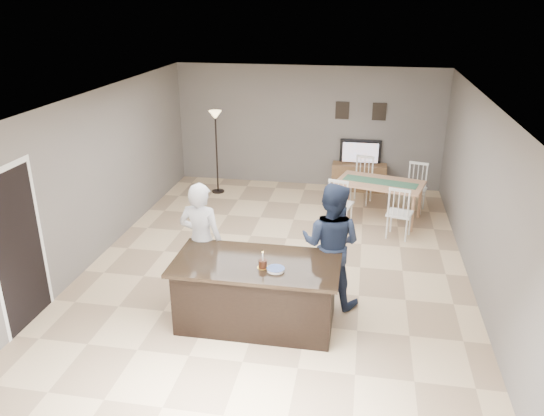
% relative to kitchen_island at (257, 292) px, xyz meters
% --- Properties ---
extents(floor, '(8.00, 8.00, 0.00)m').
position_rel_kitchen_island_xyz_m(floor, '(0.00, 1.80, -0.45)').
color(floor, '#D5B689').
rests_on(floor, ground).
extents(room_shell, '(8.00, 8.00, 8.00)m').
position_rel_kitchen_island_xyz_m(room_shell, '(0.00, 1.80, 1.22)').
color(room_shell, slate).
rests_on(room_shell, floor).
extents(kitchen_island, '(2.15, 1.10, 0.90)m').
position_rel_kitchen_island_xyz_m(kitchen_island, '(0.00, 0.00, 0.00)').
color(kitchen_island, black).
rests_on(kitchen_island, floor).
extents(tv_console, '(1.20, 0.40, 0.60)m').
position_rel_kitchen_island_xyz_m(tv_console, '(1.20, 5.57, -0.15)').
color(tv_console, brown).
rests_on(tv_console, floor).
extents(television, '(0.91, 0.12, 0.53)m').
position_rel_kitchen_island_xyz_m(television, '(1.20, 5.64, 0.41)').
color(television, black).
rests_on(television, tv_console).
extents(tv_screen_glow, '(0.78, 0.00, 0.78)m').
position_rel_kitchen_island_xyz_m(tv_screen_glow, '(1.20, 5.56, 0.42)').
color(tv_screen_glow, '#D85C18').
rests_on(tv_screen_glow, tv_console).
extents(picture_frames, '(1.10, 0.02, 0.38)m').
position_rel_kitchen_island_xyz_m(picture_frames, '(1.15, 5.78, 1.30)').
color(picture_frames, black).
rests_on(picture_frames, room_shell).
extents(doorway, '(0.00, 2.10, 2.65)m').
position_rel_kitchen_island_xyz_m(doorway, '(-2.99, -0.50, 0.80)').
color(doorway, black).
rests_on(doorway, floor).
extents(woman, '(0.67, 0.48, 1.73)m').
position_rel_kitchen_island_xyz_m(woman, '(-0.90, 0.55, 0.41)').
color(woman, '#B9B9BE').
rests_on(woman, floor).
extents(man, '(1.00, 0.86, 1.78)m').
position_rel_kitchen_island_xyz_m(man, '(0.90, 0.70, 0.44)').
color(man, '#1B243B').
rests_on(man, floor).
extents(birthday_cake, '(0.15, 0.15, 0.23)m').
position_rel_kitchen_island_xyz_m(birthday_cake, '(0.11, -0.14, 0.50)').
color(birthday_cake, gold).
rests_on(birthday_cake, kitchen_island).
extents(plate_stack, '(0.23, 0.23, 0.04)m').
position_rel_kitchen_island_xyz_m(plate_stack, '(0.28, -0.19, 0.46)').
color(plate_stack, white).
rests_on(plate_stack, kitchen_island).
extents(dining_table, '(1.95, 2.15, 0.98)m').
position_rel_kitchen_island_xyz_m(dining_table, '(1.62, 3.94, 0.17)').
color(dining_table, tan).
rests_on(dining_table, floor).
extents(floor_lamp, '(0.27, 0.27, 1.82)m').
position_rel_kitchen_island_xyz_m(floor_lamp, '(-1.89, 4.87, 0.96)').
color(floor_lamp, black).
rests_on(floor_lamp, floor).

